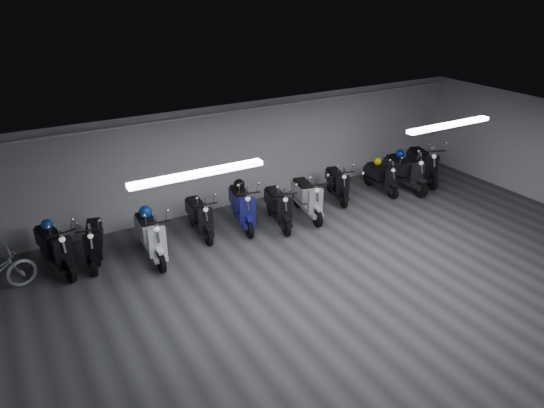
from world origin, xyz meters
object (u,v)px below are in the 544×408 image
scooter_8 (382,172)px  scooter_4 (242,200)px  scooter_0 (54,241)px  helmet_0 (378,161)px  scooter_5 (278,201)px  scooter_10 (424,159)px  scooter_7 (338,178)px  scooter_2 (150,229)px  scooter_9 (405,166)px  helmet_2 (145,212)px  helmet_3 (47,225)px  helmet_4 (239,184)px  scooter_6 (308,192)px  helmet_1 (400,153)px  scooter_1 (93,235)px  scooter_3 (199,211)px

scooter_8 → scooter_4: bearing=-177.9°
scooter_0 → helmet_0: bearing=-12.2°
scooter_5 → scooter_10: (5.27, 0.33, 0.06)m
scooter_7 → scooter_2: bearing=-156.7°
scooter_2 → scooter_8: scooter_2 is taller
scooter_9 → helmet_2: scooter_9 is taller
scooter_2 → helmet_3: bearing=160.0°
helmet_0 → helmet_3: 8.90m
helmet_0 → helmet_4: bearing=178.8°
scooter_6 → scooter_7: (1.33, 0.50, -0.07)m
scooter_5 → scooter_6: size_ratio=0.96×
helmet_1 → scooter_6: bearing=-174.0°
scooter_8 → helmet_0: 0.35m
scooter_0 → scooter_1: scooter_0 is taller
scooter_0 → helmet_3: size_ratio=7.60×
scooter_2 → scooter_4: size_ratio=1.00×
helmet_2 → scooter_6: bearing=-2.9°
scooter_4 → scooter_6: scooter_4 is taller
scooter_4 → helmet_3: 4.44m
helmet_3 → scooter_9: bearing=-3.8°
scooter_4 → helmet_3: bearing=-172.6°
scooter_0 → helmet_4: size_ratio=6.62×
scooter_8 → scooter_9: 0.74m
helmet_3 → helmet_0: bearing=-1.3°
helmet_1 → scooter_3: bearing=179.3°
scooter_9 → helmet_3: scooter_9 is taller
scooter_5 → scooter_10: 5.29m
scooter_3 → helmet_0: 5.58m
scooter_1 → scooter_3: scooter_3 is taller
scooter_5 → scooter_9: size_ratio=0.92×
scooter_2 → helmet_4: scooter_2 is taller
scooter_0 → helmet_4: bearing=-10.7°
scooter_1 → scooter_10: (9.65, -0.16, 0.09)m
scooter_0 → helmet_1: scooter_0 is taller
scooter_4 → scooter_6: size_ratio=1.02×
scooter_2 → scooter_4: (2.46, 0.41, -0.00)m
helmet_2 → scooter_0: bearing=172.3°
scooter_0 → scooter_8: (8.83, -0.18, -0.09)m
scooter_2 → helmet_1: 7.64m
scooter_9 → helmet_3: bearing=175.3°
scooter_1 → scooter_8: bearing=13.6°
scooter_2 → helmet_0: (6.93, 0.57, 0.15)m
scooter_8 → scooter_7: bearing=174.5°
helmet_1 → helmet_3: 9.59m
scooter_3 → scooter_9: bearing=0.5°
scooter_8 → scooter_9: size_ratio=0.83×
scooter_5 → helmet_2: size_ratio=6.24×
scooter_2 → scooter_8: (6.92, 0.35, -0.11)m
scooter_1 → helmet_4: scooter_1 is taller
scooter_4 → helmet_4: 0.41m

